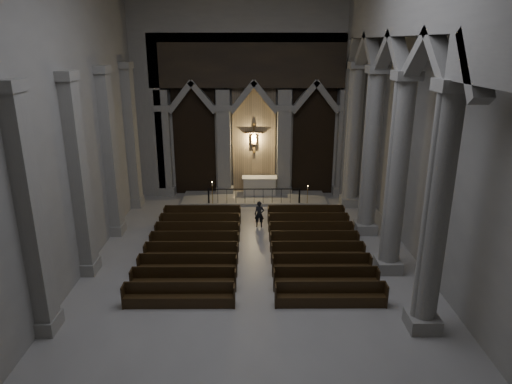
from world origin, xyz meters
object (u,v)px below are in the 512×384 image
(altar, at_px, (260,185))
(worshipper, at_px, (259,214))
(candle_stand_left, at_px, (213,200))
(candle_stand_right, at_px, (307,200))
(pews, at_px, (255,250))
(altar_rail, at_px, (254,194))

(altar, xyz_separation_m, worshipper, (-0.08, -4.88, -0.02))
(candle_stand_left, relative_size, worshipper, 1.11)
(candle_stand_right, bearing_deg, pews, -115.19)
(candle_stand_left, xyz_separation_m, worshipper, (2.64, -3.06, 0.27))
(pews, bearing_deg, altar, 87.66)
(altar, distance_m, pews, 8.29)
(worshipper, bearing_deg, candle_stand_right, 53.74)
(candle_stand_right, relative_size, pews, 0.13)
(altar_rail, relative_size, candle_stand_right, 4.37)
(candle_stand_right, distance_m, pews, 7.21)
(candle_stand_left, xyz_separation_m, pews, (2.38, -6.46, -0.12))
(altar_rail, xyz_separation_m, candle_stand_right, (3.07, -0.06, -0.36))
(candle_stand_right, relative_size, worshipper, 0.91)
(altar_rail, height_order, pews, altar_rail)
(candle_stand_right, height_order, worshipper, worshipper)
(altar, height_order, candle_stand_right, altar)
(candle_stand_right, xyz_separation_m, pews, (-3.07, -6.53, -0.04))
(candle_stand_left, bearing_deg, altar_rail, 3.16)
(candle_stand_right, bearing_deg, candle_stand_left, -179.27)
(pews, bearing_deg, altar_rail, 90.00)
(candle_stand_left, relative_size, candle_stand_right, 1.22)
(pews, relative_size, worshipper, 6.99)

